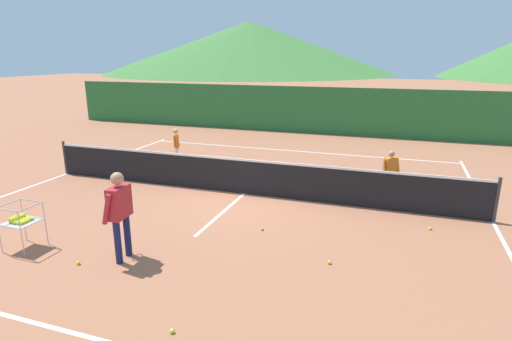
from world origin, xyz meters
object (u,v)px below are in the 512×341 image
tennis_ball_4 (172,331)px  tennis_ball_1 (430,228)px  tennis_net (244,176)px  tennis_ball_5 (262,229)px  student_0 (176,143)px  ball_cart (21,220)px  instructor (120,208)px  tennis_ball_3 (78,263)px  student_1 (390,169)px  tennis_ball_2 (329,262)px

tennis_ball_4 → tennis_ball_1: bearing=54.2°
tennis_net → tennis_ball_5: 2.51m
student_0 → ball_cart: 6.72m
instructor → tennis_ball_5: size_ratio=24.51×
tennis_ball_3 → instructor: bearing=35.7°
instructor → tennis_ball_4: (1.93, -1.58, -0.97)m
ball_cart → tennis_ball_1: ball_cart is taller
tennis_ball_1 → tennis_ball_3: same height
student_1 → ball_cart: student_1 is taller
tennis_net → tennis_ball_5: size_ratio=178.29×
tennis_net → tennis_ball_2: tennis_net is taller
tennis_net → tennis_ball_2: 4.28m
tennis_ball_1 → tennis_ball_4: (-3.50, -4.85, 0.00)m
tennis_ball_1 → tennis_ball_2: bearing=-129.0°
tennis_ball_2 → tennis_ball_5: same height
tennis_ball_3 → tennis_ball_4: same height
tennis_net → tennis_ball_1: tennis_net is taller
tennis_net → instructor: (-0.79, -4.21, 0.50)m
tennis_net → tennis_ball_5: bearing=-60.4°
tennis_ball_3 → tennis_ball_4: bearing=-23.6°
student_0 → tennis_ball_4: size_ratio=18.08×
ball_cart → tennis_ball_4: 4.28m
student_0 → ball_cart: student_0 is taller
student_1 → tennis_ball_2: size_ratio=17.89×
student_0 → tennis_ball_3: bearing=-74.7°
tennis_ball_4 → tennis_ball_3: bearing=156.4°
tennis_ball_1 → tennis_ball_5: 3.63m
tennis_ball_1 → tennis_ball_4: same height
student_1 → tennis_ball_4: bearing=-110.1°
tennis_net → tennis_ball_4: 5.92m
instructor → tennis_ball_2: bearing=16.0°
instructor → student_1: 7.03m
student_0 → tennis_ball_4: 9.21m
tennis_ball_2 → student_0: bearing=138.7°
student_1 → tennis_ball_2: 4.51m
tennis_ball_1 → student_0: bearing=158.2°
student_1 → ball_cart: (-6.60, -5.67, -0.14)m
student_1 → ball_cart: bearing=-139.3°
tennis_ball_3 → tennis_ball_4: (2.57, -1.12, 0.00)m
student_0 → tennis_ball_5: size_ratio=18.08×
tennis_ball_5 → tennis_ball_4: bearing=-91.3°
student_0 → tennis_ball_2: student_0 is taller
tennis_ball_4 → tennis_ball_5: size_ratio=1.00×
student_0 → tennis_ball_4: student_0 is taller
student_0 → tennis_ball_2: (6.16, -5.41, -0.70)m
tennis_ball_4 → student_1: bearing=69.9°
student_1 → tennis_ball_3: (-5.13, -5.87, -0.70)m
instructor → tennis_ball_2: size_ratio=24.51×
student_1 → tennis_ball_3: student_1 is taller
student_0 → student_1: (7.02, -1.04, -0.01)m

